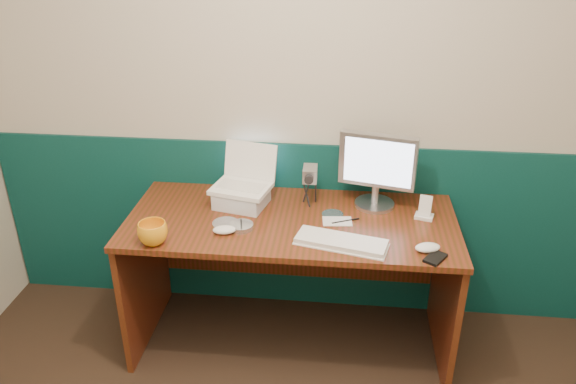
# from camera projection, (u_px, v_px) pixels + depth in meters

# --- Properties ---
(back_wall) EXTENTS (3.50, 0.04, 2.50)m
(back_wall) POSITION_uv_depth(u_px,v_px,m) (310.00, 97.00, 2.82)
(back_wall) COLOR #BBB19E
(back_wall) RESTS_ON ground
(wainscot) EXTENTS (3.48, 0.02, 1.00)m
(wainscot) POSITION_uv_depth(u_px,v_px,m) (308.00, 228.00, 3.14)
(wainscot) COLOR #073430
(wainscot) RESTS_ON ground
(desk) EXTENTS (1.60, 0.70, 0.75)m
(desk) POSITION_uv_depth(u_px,v_px,m) (291.00, 283.00, 2.89)
(desk) COLOR #3E220B
(desk) RESTS_ON ground
(laptop_riser) EXTENTS (0.28, 0.25, 0.08)m
(laptop_riser) POSITION_uv_depth(u_px,v_px,m) (242.00, 198.00, 2.83)
(laptop_riser) COLOR silver
(laptop_riser) RESTS_ON desk
(laptop) EXTENTS (0.32, 0.27, 0.23)m
(laptop) POSITION_uv_depth(u_px,v_px,m) (240.00, 169.00, 2.76)
(laptop) COLOR white
(laptop) RESTS_ON laptop_riser
(monitor) EXTENTS (0.39, 0.19, 0.38)m
(monitor) POSITION_uv_depth(u_px,v_px,m) (377.00, 172.00, 2.77)
(monitor) COLOR #B1B2B6
(monitor) RESTS_ON desk
(keyboard) EXTENTS (0.42, 0.23, 0.02)m
(keyboard) POSITION_uv_depth(u_px,v_px,m) (341.00, 243.00, 2.50)
(keyboard) COLOR white
(keyboard) RESTS_ON desk
(mouse_right) EXTENTS (0.13, 0.09, 0.04)m
(mouse_right) POSITION_uv_depth(u_px,v_px,m) (428.00, 248.00, 2.45)
(mouse_right) COLOR white
(mouse_right) RESTS_ON desk
(mouse_left) EXTENTS (0.12, 0.08, 0.04)m
(mouse_left) POSITION_uv_depth(u_px,v_px,m) (224.00, 230.00, 2.59)
(mouse_left) COLOR white
(mouse_left) RESTS_ON desk
(mug) EXTENTS (0.14, 0.14, 0.11)m
(mug) POSITION_uv_depth(u_px,v_px,m) (153.00, 233.00, 2.49)
(mug) COLOR orange
(mug) RESTS_ON desk
(camcorder) EXTENTS (0.09, 0.12, 0.19)m
(camcorder) POSITION_uv_depth(u_px,v_px,m) (310.00, 187.00, 2.83)
(camcorder) COLOR #ACACB0
(camcorder) RESTS_ON desk
(cd_spindle) EXTENTS (0.11, 0.11, 0.02)m
(cd_spindle) POSITION_uv_depth(u_px,v_px,m) (241.00, 226.00, 2.63)
(cd_spindle) COLOR #B5BCC6
(cd_spindle) RESTS_ON desk
(cd_loose_a) EXTENTS (0.13, 0.13, 0.00)m
(cd_loose_a) POSITION_uv_depth(u_px,v_px,m) (226.00, 223.00, 2.69)
(cd_loose_a) COLOR silver
(cd_loose_a) RESTS_ON desk
(cd_loose_b) EXTENTS (0.11, 0.11, 0.00)m
(cd_loose_b) POSITION_uv_depth(u_px,v_px,m) (333.00, 214.00, 2.76)
(cd_loose_b) COLOR #ACB3BC
(cd_loose_b) RESTS_ON desk
(pen) EXTENTS (0.13, 0.07, 0.01)m
(pen) POSITION_uv_depth(u_px,v_px,m) (346.00, 221.00, 2.70)
(pen) COLOR black
(pen) RESTS_ON desk
(papers) EXTENTS (0.15, 0.11, 0.00)m
(papers) POSITION_uv_depth(u_px,v_px,m) (337.00, 221.00, 2.70)
(papers) COLOR silver
(papers) RESTS_ON desk
(dock) EXTENTS (0.10, 0.09, 0.02)m
(dock) POSITION_uv_depth(u_px,v_px,m) (424.00, 216.00, 2.73)
(dock) COLOR white
(dock) RESTS_ON desk
(music_player) EXTENTS (0.07, 0.04, 0.10)m
(music_player) POSITION_uv_depth(u_px,v_px,m) (425.00, 206.00, 2.70)
(music_player) COLOR white
(music_player) RESTS_ON dock
(pda) EXTENTS (0.12, 0.13, 0.01)m
(pda) POSITION_uv_depth(u_px,v_px,m) (435.00, 258.00, 2.40)
(pda) COLOR black
(pda) RESTS_ON desk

